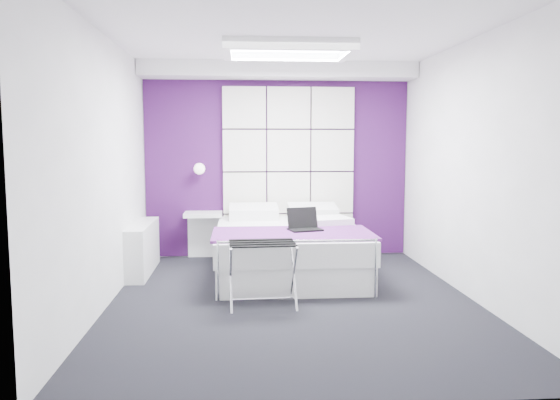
# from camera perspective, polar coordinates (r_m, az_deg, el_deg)

# --- Properties ---
(floor) EXTENTS (4.40, 4.40, 0.00)m
(floor) POSITION_cam_1_polar(r_m,az_deg,el_deg) (5.53, 1.35, -10.45)
(floor) COLOR black
(floor) RESTS_ON ground
(ceiling) EXTENTS (4.40, 4.40, 0.00)m
(ceiling) POSITION_cam_1_polar(r_m,az_deg,el_deg) (5.40, 1.42, 17.03)
(ceiling) COLOR white
(ceiling) RESTS_ON wall_back
(wall_back) EXTENTS (3.60, 0.00, 3.60)m
(wall_back) POSITION_cam_1_polar(r_m,az_deg,el_deg) (7.50, -0.29, 4.00)
(wall_back) COLOR silver
(wall_back) RESTS_ON floor
(wall_left) EXTENTS (0.00, 4.40, 4.40)m
(wall_left) POSITION_cam_1_polar(r_m,az_deg,el_deg) (5.43, -17.88, 2.90)
(wall_left) COLOR silver
(wall_left) RESTS_ON floor
(wall_right) EXTENTS (0.00, 4.40, 4.40)m
(wall_right) POSITION_cam_1_polar(r_m,az_deg,el_deg) (5.77, 19.48, 3.02)
(wall_right) COLOR silver
(wall_right) RESTS_ON floor
(accent_wall) EXTENTS (3.58, 0.02, 2.58)m
(accent_wall) POSITION_cam_1_polar(r_m,az_deg,el_deg) (7.49, -0.28, 3.99)
(accent_wall) COLOR #3A1046
(accent_wall) RESTS_ON wall_back
(soffit) EXTENTS (3.58, 0.50, 0.20)m
(soffit) POSITION_cam_1_polar(r_m,az_deg,el_deg) (7.30, -0.15, 13.37)
(soffit) COLOR white
(soffit) RESTS_ON wall_back
(headboard) EXTENTS (1.80, 0.08, 2.30)m
(headboard) POSITION_cam_1_polar(r_m,az_deg,el_deg) (7.46, 0.90, 2.98)
(headboard) COLOR silver
(headboard) RESTS_ON wall_back
(skylight) EXTENTS (1.36, 0.86, 0.12)m
(skylight) POSITION_cam_1_polar(r_m,az_deg,el_deg) (5.98, 0.82, 15.48)
(skylight) COLOR white
(skylight) RESTS_ON ceiling
(wall_lamp) EXTENTS (0.15, 0.15, 0.15)m
(wall_lamp) POSITION_cam_1_polar(r_m,az_deg,el_deg) (7.36, -8.40, 3.27)
(wall_lamp) COLOR white
(wall_lamp) RESTS_ON wall_back
(radiator) EXTENTS (0.22, 1.20, 0.60)m
(radiator) POSITION_cam_1_polar(r_m,az_deg,el_deg) (6.80, -14.14, -4.90)
(radiator) COLOR white
(radiator) RESTS_ON floor
(bed) EXTENTS (1.74, 2.10, 0.74)m
(bed) POSITION_cam_1_polar(r_m,az_deg,el_deg) (6.52, 0.86, -5.08)
(bed) COLOR white
(bed) RESTS_ON floor
(nightstand) EXTENTS (0.50, 0.39, 0.06)m
(nightstand) POSITION_cam_1_polar(r_m,az_deg,el_deg) (7.38, -8.02, -1.47)
(nightstand) COLOR white
(nightstand) RESTS_ON wall_back
(luggage_rack) EXTENTS (0.63, 0.46, 0.62)m
(luggage_rack) POSITION_cam_1_polar(r_m,az_deg,el_deg) (5.29, -1.85, -7.74)
(luggage_rack) COLOR silver
(luggage_rack) RESTS_ON floor
(laptop) EXTENTS (0.35, 0.25, 0.25)m
(laptop) POSITION_cam_1_polar(r_m,az_deg,el_deg) (6.12, 2.60, -2.58)
(laptop) COLOR black
(laptop) RESTS_ON bed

